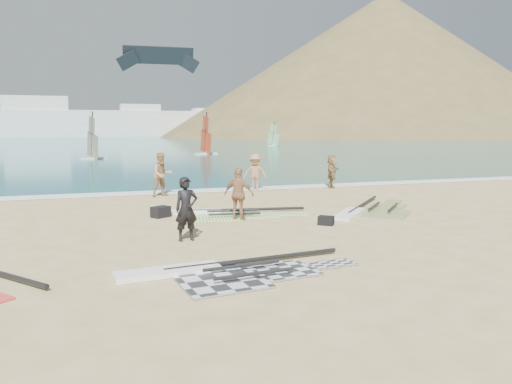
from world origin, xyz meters
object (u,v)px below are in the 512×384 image
object	(u,v)px
rig_grey	(222,272)
person_wetsuit	(186,209)
gear_bag_far	(326,221)
beachgoer_left	(162,174)
gear_bag_near	(161,212)
rig_green	(220,214)
rig_orange	(369,210)
beachgoer_right	(332,171)
beachgoer_mid	(255,173)
beachgoer_back	(239,194)

from	to	relation	value
rig_grey	person_wetsuit	world-z (taller)	person_wetsuit
gear_bag_far	beachgoer_left	size ratio (longest dim) A/B	0.24
rig_grey	gear_bag_near	xyz separation A→B (m)	(-0.35, 7.34, 0.14)
rig_green	gear_bag_far	bearing A→B (deg)	-36.32
rig_orange	beachgoer_right	distance (m)	7.38
rig_orange	beachgoer_left	xyz separation A→B (m)	(-6.83, 6.70, 0.96)
gear_bag_near	beachgoer_mid	bearing A→B (deg)	46.73
rig_grey	beachgoer_right	size ratio (longest dim) A/B	3.15
gear_bag_near	beachgoer_mid	world-z (taller)	beachgoer_mid
rig_orange	beachgoer_mid	world-z (taller)	beachgoer_mid
gear_bag_far	rig_orange	bearing A→B (deg)	33.60
gear_bag_far	beachgoer_right	bearing A→B (deg)	62.14
beachgoer_left	beachgoer_back	world-z (taller)	beachgoer_left
rig_green	beachgoer_left	world-z (taller)	beachgoer_left
gear_bag_far	beachgoer_back	bearing A→B (deg)	147.03
beachgoer_back	rig_green	bearing A→B (deg)	-34.60
beachgoer_back	beachgoer_left	bearing A→B (deg)	-36.30
rig_grey	rig_orange	xyz separation A→B (m)	(7.28, 6.03, 0.00)
rig_orange	beachgoer_back	bearing A→B (deg)	134.85
gear_bag_near	rig_green	bearing A→B (deg)	-5.76
gear_bag_near	beachgoer_right	distance (m)	11.22
gear_bag_far	beachgoer_right	size ratio (longest dim) A/B	0.28
person_wetsuit	beachgoer_mid	world-z (taller)	beachgoer_mid
rig_green	beachgoer_mid	bearing A→B (deg)	70.19
rig_grey	rig_orange	bearing A→B (deg)	33.14
rig_green	person_wetsuit	size ratio (longest dim) A/B	3.04
rig_green	rig_orange	xyz separation A→B (m)	(5.52, -1.10, 0.00)
rig_grey	beachgoer_back	world-z (taller)	beachgoer_back
rig_green	beachgoer_right	xyz separation A→B (m)	(7.51, 5.96, 0.82)
rig_green	beachgoer_right	bearing A→B (deg)	47.62
gear_bag_near	gear_bag_far	bearing A→B (deg)	-32.09
rig_orange	gear_bag_far	world-z (taller)	gear_bag_far
rig_green	gear_bag_far	size ratio (longest dim) A/B	11.18
person_wetsuit	beachgoer_back	bearing A→B (deg)	39.07
rig_grey	gear_bag_near	distance (m)	7.35
rig_grey	gear_bag_near	bearing A→B (deg)	86.22
rig_grey	person_wetsuit	size ratio (longest dim) A/B	3.04
gear_bag_far	beachgoer_back	xyz separation A→B (m)	(-2.49, 1.61, 0.76)
rig_green	beachgoer_mid	distance (m)	6.87
beachgoer_left	gear_bag_far	bearing A→B (deg)	-79.19
beachgoer_mid	gear_bag_far	bearing A→B (deg)	-71.99
rig_green	person_wetsuit	distance (m)	4.22
gear_bag_far	gear_bag_near	bearing A→B (deg)	147.91
rig_orange	rig_grey	bearing A→B (deg)	172.58
gear_bag_near	beachgoer_right	xyz separation A→B (m)	(9.62, 5.75, 0.68)
gear_bag_near	person_wetsuit	bearing A→B (deg)	-86.82
rig_grey	gear_bag_near	world-z (taller)	gear_bag_near
gear_bag_far	person_wetsuit	size ratio (longest dim) A/B	0.27
rig_orange	beachgoer_mid	distance (m)	7.45
rig_green	gear_bag_near	distance (m)	2.12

